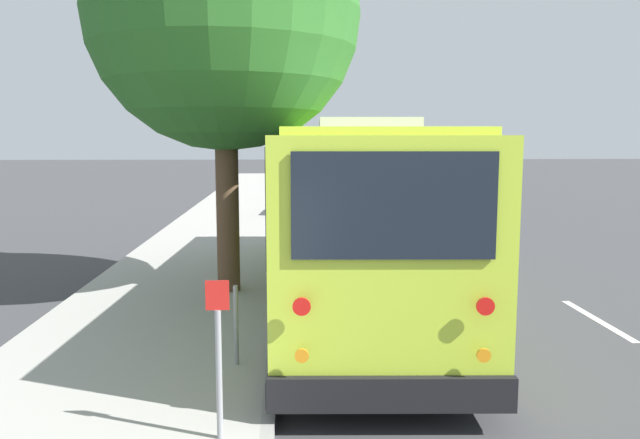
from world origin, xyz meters
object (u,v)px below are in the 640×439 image
object	(u,v)px
shuttle_bus	(357,206)
sign_post_far	(236,325)
parked_sedan_tan	(299,169)
sign_post_near	(219,358)
parked_sedan_silver	(307,189)
parked_sedan_maroon	(309,202)
parked_sedan_gray	(302,174)
parked_sedan_blue	(302,179)

from	to	relation	value
shuttle_bus	sign_post_far	bearing A→B (deg)	155.22
shuttle_bus	sign_post_far	size ratio (longest dim) A/B	11.01
parked_sedan_tan	sign_post_far	distance (m)	42.07
shuttle_bus	parked_sedan_tan	distance (m)	38.30
parked_sedan_tan	sign_post_near	bearing A→B (deg)	173.62
parked_sedan_silver	parked_sedan_maroon	bearing A→B (deg)	175.00
sign_post_near	parked_sedan_gray	bearing A→B (deg)	-2.55
parked_sedan_blue	sign_post_near	bearing A→B (deg)	-179.30
parked_sedan_maroon	sign_post_near	distance (m)	18.22
parked_sedan_silver	parked_sedan_tan	bearing A→B (deg)	-4.03
parked_sedan_gray	parked_sedan_maroon	bearing A→B (deg)	175.76
parked_sedan_maroon	parked_sedan_silver	world-z (taller)	parked_sedan_silver
parked_sedan_gray	parked_sedan_tan	distance (m)	6.56
parked_sedan_blue	parked_sedan_gray	xyz separation A→B (m)	(6.09, -0.13, -0.00)
parked_sedan_blue	sign_post_near	xyz separation A→B (m)	(-31.36, 1.54, 0.33)
shuttle_bus	parked_sedan_silver	bearing A→B (deg)	3.87
parked_sedan_silver	sign_post_near	xyz separation A→B (m)	(-24.01, 1.59, 0.33)
parked_sedan_gray	sign_post_near	size ratio (longest dim) A/B	2.87
parked_sedan_blue	sign_post_far	bearing A→B (deg)	-179.49
parked_sedan_blue	parked_sedan_gray	world-z (taller)	parked_sedan_blue
parked_sedan_silver	sign_post_far	xyz separation A→B (m)	(-22.03, 1.59, 0.05)
parked_sedan_maroon	sign_post_far	bearing A→B (deg)	179.73
parked_sedan_silver	sign_post_far	distance (m)	22.09
shuttle_bus	sign_post_near	world-z (taller)	shuttle_bus
parked_sedan_maroon	parked_sedan_silver	size ratio (longest dim) A/B	0.97
shuttle_bus	parked_sedan_tan	world-z (taller)	shuttle_bus
parked_sedan_silver	parked_sedan_gray	world-z (taller)	same
sign_post_near	parked_sedan_blue	bearing A→B (deg)	-2.81
parked_sedan_maroon	sign_post_near	xyz separation A→B (m)	(-18.15, 1.49, 0.37)
parked_sedan_maroon	parked_sedan_silver	xyz separation A→B (m)	(5.86, -0.10, 0.03)
parked_sedan_silver	sign_post_near	world-z (taller)	sign_post_near
parked_sedan_silver	parked_sedan_gray	bearing A→B (deg)	-4.36
shuttle_bus	parked_sedan_blue	world-z (taller)	shuttle_bus
parked_sedan_silver	parked_sedan_blue	size ratio (longest dim) A/B	0.94
parked_sedan_tan	sign_post_near	distance (m)	44.04
parked_sedan_gray	shuttle_bus	bearing A→B (deg)	176.81
parked_sedan_gray	sign_post_near	bearing A→B (deg)	173.75
parked_sedan_blue	parked_sedan_gray	distance (m)	6.09
sign_post_near	sign_post_far	distance (m)	2.00
sign_post_near	parked_sedan_tan	bearing A→B (deg)	-2.07
sign_post_far	shuttle_bus	bearing A→B (deg)	-27.51
parked_sedan_maroon	parked_sedan_blue	world-z (taller)	parked_sedan_blue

